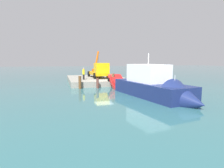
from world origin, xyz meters
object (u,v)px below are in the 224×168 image
(salvaged_car, at_px, (118,83))
(crane_truck, at_px, (99,71))
(dock_worker, at_px, (84,73))
(moored_yacht, at_px, (159,91))

(salvaged_car, bearing_deg, crane_truck, -170.53)
(dock_worker, xyz_separation_m, moored_yacht, (12.82, 5.99, -1.03))
(dock_worker, relative_size, moored_yacht, 0.15)
(crane_truck, xyz_separation_m, moored_yacht, (14.96, 3.06, -1.34))
(salvaged_car, bearing_deg, dock_worker, -140.06)
(dock_worker, height_order, salvaged_car, dock_worker)
(crane_truck, xyz_separation_m, salvaged_car, (7.04, 1.17, -1.42))
(salvaged_car, xyz_separation_m, moored_yacht, (7.92, 1.88, 0.08))
(dock_worker, bearing_deg, crane_truck, 126.18)
(crane_truck, bearing_deg, salvaged_car, 9.47)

